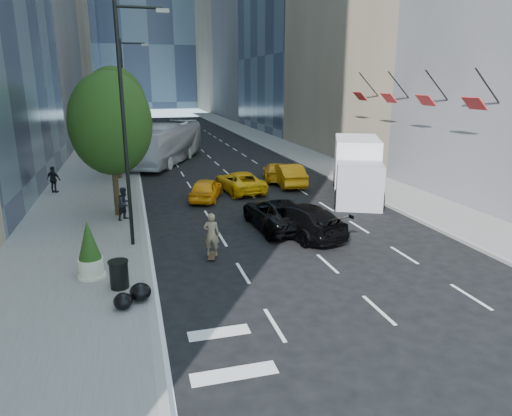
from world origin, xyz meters
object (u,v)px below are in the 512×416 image
object	(u,v)px
skateboarder	(212,237)
box_truck	(357,168)
black_sedan_lincoln	(277,214)
planter_shrub	(90,251)
black_sedan_mercedes	(300,220)
city_bus	(166,143)
trash_can	(119,275)

from	to	relation	value
skateboarder	box_truck	bearing A→B (deg)	-127.48
skateboarder	black_sedan_lincoln	xyz separation A→B (m)	(3.86, 3.18, -0.18)
black_sedan_lincoln	planter_shrub	size ratio (longest dim) A/B	2.44
skateboarder	box_truck	size ratio (longest dim) A/B	0.23
black_sedan_mercedes	city_bus	world-z (taller)	city_bus
black_sedan_mercedes	planter_shrub	bearing A→B (deg)	-0.01
black_sedan_lincoln	black_sedan_mercedes	bearing A→B (deg)	114.18
black_sedan_lincoln	planter_shrub	xyz separation A→B (m)	(-8.50, -4.20, 0.44)
black_sedan_lincoln	planter_shrub	world-z (taller)	planter_shrub
city_bus	skateboarder	bearing A→B (deg)	-66.73
skateboarder	black_sedan_mercedes	bearing A→B (deg)	-142.84
city_bus	box_truck	size ratio (longest dim) A/B	1.60
skateboarder	city_bus	xyz separation A→B (m)	(0.16, 23.82, 0.86)
skateboarder	city_bus	bearing A→B (deg)	-74.95
black_sedan_mercedes	trash_can	distance (m)	9.15
black_sedan_mercedes	planter_shrub	size ratio (longest dim) A/B	2.44
black_sedan_mercedes	city_bus	xyz separation A→B (m)	(-4.40, 22.00, 1.00)
trash_can	box_truck	bearing A→B (deg)	35.77
city_bus	black_sedan_lincoln	bearing A→B (deg)	-56.17
black_sedan_mercedes	planter_shrub	world-z (taller)	planter_shrub
city_bus	trash_can	xyz separation A→B (m)	(-3.80, -26.06, -1.14)
city_bus	planter_shrub	distance (m)	25.30
trash_can	planter_shrub	distance (m)	1.67
trash_can	skateboarder	bearing A→B (deg)	31.68
skateboarder	black_sedan_lincoln	size ratio (longest dim) A/B	0.35
planter_shrub	black_sedan_lincoln	bearing A→B (deg)	26.29
black_sedan_mercedes	trash_can	world-z (taller)	black_sedan_mercedes
black_sedan_mercedes	planter_shrub	xyz separation A→B (m)	(-9.20, -2.84, 0.41)
skateboarder	planter_shrub	bearing A→B (deg)	27.85
black_sedan_lincoln	trash_can	distance (m)	9.25
box_truck	trash_can	xyz separation A→B (m)	(-14.34, -10.33, -1.19)
trash_can	planter_shrub	size ratio (longest dim) A/B	0.44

